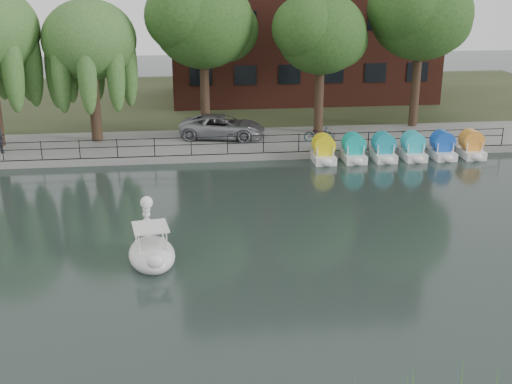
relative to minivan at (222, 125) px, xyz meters
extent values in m
plane|color=#35453E|center=(0.05, -16.63, -1.21)|extent=(120.00, 120.00, 0.00)
cube|color=gray|center=(0.05, -0.63, -1.01)|extent=(40.00, 6.00, 0.40)
cube|color=gray|center=(0.05, -3.58, -1.01)|extent=(40.00, 0.25, 0.40)
cube|color=#47512D|center=(0.05, 13.37, -1.03)|extent=(60.00, 22.00, 0.36)
cylinder|color=black|center=(0.05, -3.38, 0.14)|extent=(32.00, 0.04, 0.04)
cylinder|color=black|center=(0.05, -3.38, -0.26)|extent=(32.00, 0.04, 0.04)
cylinder|color=black|center=(0.05, -3.38, -0.31)|extent=(0.05, 0.05, 1.00)
cylinder|color=#473323|center=(-7.45, 0.37, 1.09)|extent=(0.60, 0.60, 3.80)
ellipsoid|color=#5C883E|center=(-7.45, 0.37, 5.08)|extent=(5.32, 5.32, 4.52)
cylinder|color=#473323|center=(-0.95, 1.37, 1.44)|extent=(0.60, 0.60, 4.50)
ellipsoid|color=#3F6326|center=(-0.95, 1.37, 5.89)|extent=(6.00, 6.00, 5.10)
cylinder|color=#473323|center=(6.05, 0.87, 1.21)|extent=(0.60, 0.60, 4.05)
ellipsoid|color=#3F6326|center=(6.05, 0.87, 5.22)|extent=(5.40, 5.40, 4.59)
cylinder|color=#473323|center=(12.55, 1.87, 1.55)|extent=(0.60, 0.60, 4.72)
ellipsoid|color=#3F6326|center=(12.55, 1.87, 6.22)|extent=(6.30, 6.30, 5.36)
imported|color=gray|center=(0.00, 0.00, 0.00)|extent=(3.96, 6.31, 1.63)
imported|color=gray|center=(5.59, -1.43, -0.31)|extent=(0.67, 1.74, 1.00)
imported|color=black|center=(-12.42, -1.78, 0.17)|extent=(0.72, 0.84, 1.98)
ellipsoid|color=white|center=(-3.66, -16.19, -0.92)|extent=(2.04, 2.86, 0.59)
cube|color=white|center=(-3.65, -16.28, -0.63)|extent=(1.24, 1.32, 0.29)
cube|color=white|center=(-3.66, -16.23, 0.18)|extent=(1.41, 1.49, 0.06)
ellipsoid|color=white|center=(-3.49, -17.29, -0.68)|extent=(0.68, 0.57, 0.55)
sphere|color=white|center=(-3.80, -15.32, 0.79)|extent=(0.47, 0.47, 0.47)
cone|color=black|center=(-3.85, -15.01, 0.76)|extent=(0.23, 0.28, 0.20)
cylinder|color=yellow|center=(-3.82, -15.14, 0.77)|extent=(0.27, 0.13, 0.25)
cube|color=white|center=(5.26, -4.38, -0.99)|extent=(1.15, 1.70, 0.44)
cylinder|color=yellow|center=(5.26, -4.28, -0.26)|extent=(0.90, 1.20, 0.90)
cube|color=white|center=(6.96, -4.38, -0.99)|extent=(1.15, 1.70, 0.44)
cylinder|color=#11ABA4|center=(6.96, -4.28, -0.26)|extent=(0.90, 1.20, 0.90)
cube|color=white|center=(8.66, -4.38, -0.99)|extent=(1.15, 1.70, 0.44)
cylinder|color=teal|center=(8.66, -4.28, -0.26)|extent=(0.90, 1.20, 0.90)
cube|color=white|center=(10.36, -4.38, -0.99)|extent=(1.15, 1.70, 0.44)
cylinder|color=#2ABACB|center=(10.36, -4.28, -0.26)|extent=(0.90, 1.20, 0.90)
cube|color=white|center=(12.06, -4.38, -0.99)|extent=(1.15, 1.70, 0.44)
cylinder|color=blue|center=(12.06, -4.28, -0.26)|extent=(0.90, 1.20, 0.90)
cube|color=white|center=(13.76, -4.38, -0.99)|extent=(1.15, 1.70, 0.44)
cylinder|color=orange|center=(13.76, -4.28, -0.26)|extent=(0.90, 1.20, 0.90)
camera|label=1|loc=(-2.38, -37.64, 8.87)|focal=45.00mm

